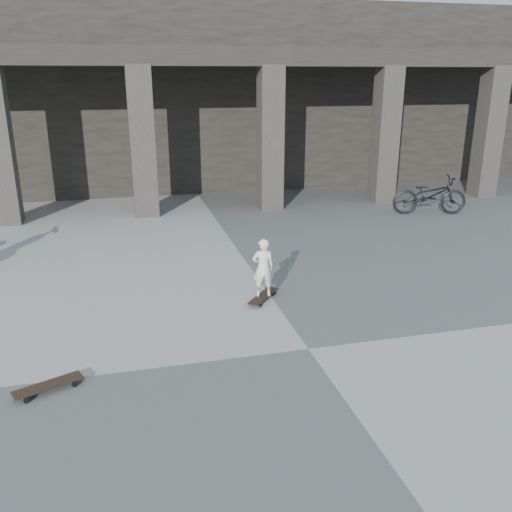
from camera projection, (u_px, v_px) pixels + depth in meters
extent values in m
plane|color=#4D4D4B|center=(308.00, 349.00, 7.78)|extent=(90.00, 90.00, 0.00)
cube|color=black|center=(183.00, 96.00, 19.69)|extent=(28.00, 6.00, 6.00)
cube|color=black|center=(200.00, 57.00, 15.26)|extent=(28.00, 2.80, 0.50)
cube|color=#2F2C27|center=(142.00, 143.00, 14.54)|extent=(0.65, 0.65, 4.00)
cube|color=#2F2C27|center=(270.00, 139.00, 15.36)|extent=(0.65, 0.65, 4.00)
cube|color=#2F2C27|center=(385.00, 136.00, 16.19)|extent=(0.65, 0.65, 4.00)
cube|color=#2F2C27|center=(489.00, 133.00, 17.02)|extent=(0.65, 0.65, 4.00)
cube|color=black|center=(263.00, 296.00, 9.44)|extent=(0.70, 0.79, 0.02)
cube|color=#B2B2B7|center=(270.00, 292.00, 9.71)|extent=(0.17, 0.15, 0.03)
cube|color=#B2B2B7|center=(256.00, 304.00, 9.19)|extent=(0.17, 0.15, 0.03)
cylinder|color=black|center=(266.00, 292.00, 9.75)|extent=(0.06, 0.07, 0.06)
cylinder|color=black|center=(275.00, 293.00, 9.67)|extent=(0.06, 0.07, 0.06)
cylinder|color=black|center=(251.00, 304.00, 9.23)|extent=(0.06, 0.07, 0.06)
cylinder|color=black|center=(260.00, 306.00, 9.16)|extent=(0.06, 0.07, 0.06)
cube|color=black|center=(48.00, 385.00, 6.71)|extent=(0.85, 0.53, 0.02)
cube|color=#B2B2B7|center=(72.00, 380.00, 6.90)|extent=(0.12, 0.19, 0.03)
cube|color=#B2B2B7|center=(24.00, 396.00, 6.56)|extent=(0.12, 0.19, 0.03)
cylinder|color=black|center=(69.00, 378.00, 6.97)|extent=(0.08, 0.06, 0.07)
cylinder|color=black|center=(75.00, 384.00, 6.83)|extent=(0.08, 0.06, 0.07)
cylinder|color=black|center=(22.00, 393.00, 6.63)|extent=(0.08, 0.06, 0.07)
cylinder|color=black|center=(26.00, 400.00, 6.49)|extent=(0.08, 0.06, 0.07)
imported|color=silver|center=(263.00, 268.00, 9.27)|extent=(0.40, 0.28, 1.03)
imported|color=black|center=(430.00, 195.00, 15.15)|extent=(2.15, 1.19, 1.07)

